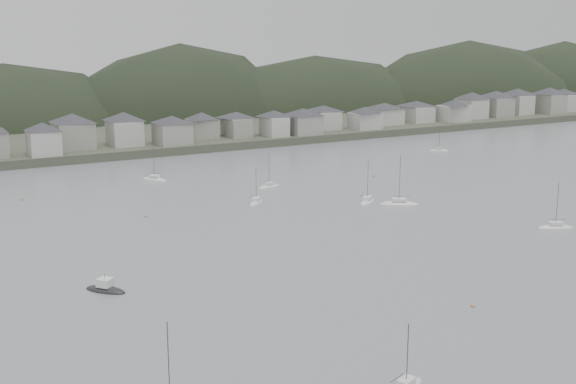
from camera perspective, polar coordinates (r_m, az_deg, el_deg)
ground at (r=116.37m, az=18.81°, el=-9.86°), size 900.00×900.00×0.00m
far_shore_land at (r=376.66m, az=-16.82°, el=5.62°), size 900.00×250.00×3.00m
forested_ridge at (r=354.78m, az=-14.99°, el=3.25°), size 851.55×103.94×102.57m
waterfront_town at (r=288.31m, az=-1.88°, el=5.63°), size 451.48×28.46×12.92m
sailboat_lead at (r=186.07m, az=-2.51°, el=-0.82°), size 7.03×6.83×10.18m
moored_fleet at (r=155.02m, az=-5.94°, el=-3.60°), size 233.88×177.05×13.64m
motor_launch_far at (r=127.60m, az=-14.15°, el=-7.43°), size 7.00×7.74×3.85m
mooring_buoys at (r=167.88m, az=6.89°, el=-2.38°), size 155.99×145.15×0.70m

